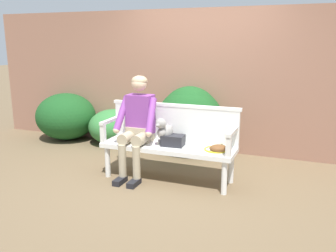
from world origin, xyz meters
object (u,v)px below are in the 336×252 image
at_px(baseball_glove, 218,148).
at_px(dog_on_bench, 164,131).
at_px(tennis_racket, 217,149).
at_px(person_seated, 138,122).
at_px(garden_bench, 168,149).
at_px(sports_bag, 173,140).

bearing_deg(baseball_glove, dog_on_bench, 153.74).
relative_size(dog_on_bench, baseball_glove, 1.66).
xyz_separation_m(dog_on_bench, tennis_racket, (0.68, 0.03, -0.17)).
relative_size(dog_on_bench, tennis_racket, 0.63).
xyz_separation_m(tennis_racket, baseball_glove, (0.04, -0.08, 0.04)).
relative_size(person_seated, tennis_racket, 2.33).
distance_m(garden_bench, sports_bag, 0.15).
bearing_deg(person_seated, sports_bag, 0.70).
height_order(person_seated, sports_bag, person_seated).
relative_size(baseball_glove, sports_bag, 0.79).
xyz_separation_m(garden_bench, person_seated, (-0.42, -0.02, 0.33)).
bearing_deg(sports_bag, garden_bench, 172.98).
xyz_separation_m(dog_on_bench, sports_bag, (0.12, 0.00, -0.11)).
bearing_deg(dog_on_bench, person_seated, -179.11).
xyz_separation_m(dog_on_bench, baseball_glove, (0.72, -0.05, -0.14)).
bearing_deg(tennis_racket, baseball_glove, -63.47).
bearing_deg(person_seated, baseball_glove, -2.30).
relative_size(person_seated, baseball_glove, 6.10).
bearing_deg(garden_bench, sports_bag, -7.02).
bearing_deg(tennis_racket, garden_bench, -177.87).
xyz_separation_m(garden_bench, tennis_racket, (0.63, 0.02, 0.07)).
height_order(baseball_glove, sports_bag, sports_bag).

